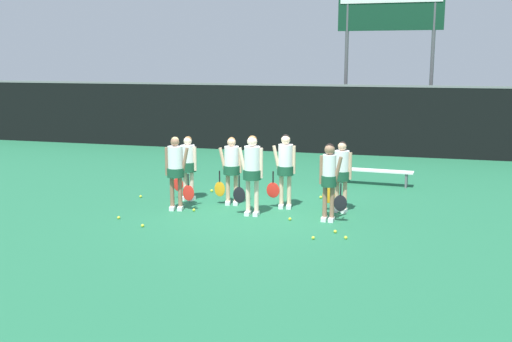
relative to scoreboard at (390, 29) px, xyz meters
The scene contains 21 objects.
ground_plane 12.01m from the scoreboard, 101.88° to the right, with size 140.00×140.00×0.00m, color #216642.
fence_windscreen 4.46m from the scoreboard, 139.43° to the right, with size 60.00×0.08×2.57m.
scoreboard is the anchor object (origin of this frame).
bench_courtside 8.37m from the scoreboard, 88.58° to the right, with size 2.08×0.49×0.43m.
player_0 12.54m from the scoreboard, 109.85° to the right, with size 0.67×0.40×1.72m.
player_1 12.04m from the scoreboard, 101.27° to the right, with size 0.69×0.41×1.81m.
player_2 11.90m from the scoreboard, 92.56° to the right, with size 0.62×0.33×1.71m.
player_3 11.70m from the scoreboard, 112.17° to the right, with size 0.67×0.40×1.61m.
player_4 11.47m from the scoreboard, 106.03° to the right, with size 0.66×0.40×1.64m.
player_5 11.18m from the scoreboard, 99.12° to the right, with size 0.68×0.39×1.75m.
player_6 11.09m from the scoreboard, 92.00° to the right, with size 0.67×0.39×1.64m.
tennis_ball_0 11.08m from the scoreboard, 112.95° to the right, with size 0.07×0.07×0.07m, color #CCE033.
tennis_ball_1 13.38m from the scoreboard, 89.87° to the right, with size 0.07×0.07×0.07m, color #CCE033.
tennis_ball_2 12.46m from the scoreboard, 96.56° to the right, with size 0.07×0.07×0.07m, color #CCE033.
tennis_ball_3 14.15m from the scoreboard, 111.90° to the right, with size 0.07×0.07×0.07m, color #CCE033.
tennis_ball_4 14.29m from the scoreboard, 108.07° to the right, with size 0.07×0.07×0.07m, color #CCE033.
tennis_ball_5 10.38m from the scoreboard, 96.27° to the right, with size 0.07×0.07×0.07m, color #CCE033.
tennis_ball_6 12.61m from the scoreboard, 117.69° to the right, with size 0.06×0.06×0.06m, color #CCE033.
tennis_ball_7 13.57m from the scoreboard, 92.63° to the right, with size 0.06×0.06×0.06m, color #CCE033.
tennis_ball_8 13.04m from the scoreboard, 91.08° to the right, with size 0.07×0.07×0.07m, color #CCE033.
tennis_ball_9 12.76m from the scoreboard, 107.80° to the right, with size 0.07×0.07×0.07m, color #CCE033.
Camera 1 is at (3.64, -13.07, 3.49)m, focal length 42.00 mm.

